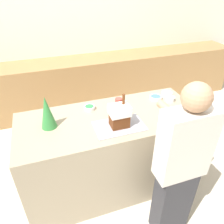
{
  "coord_description": "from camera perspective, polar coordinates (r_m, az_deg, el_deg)",
  "views": [
    {
      "loc": [
        -0.55,
        -1.66,
        2.11
      ],
      "look_at": [
        0.01,
        0.0,
        0.99
      ],
      "focal_mm": 35.0,
      "sensor_mm": 36.0,
      "label": 1
    }
  ],
  "objects": [
    {
      "name": "candy_bowl_far_right",
      "position": [
        2.57,
        14.13,
        4.66
      ],
      "size": [
        0.13,
        0.13,
        0.04
      ],
      "color": "white",
      "rests_on": "kitchen_island"
    },
    {
      "name": "ground_plane",
      "position": [
        2.74,
        -0.29,
        -17.69
      ],
      "size": [
        12.0,
        12.0,
        0.0
      ],
      "primitive_type": "plane",
      "color": "beige"
    },
    {
      "name": "person",
      "position": [
        1.88,
        17.2,
        -13.77
      ],
      "size": [
        0.41,
        0.51,
        1.54
      ],
      "color": "#333338",
      "rests_on": "ground_plane"
    },
    {
      "name": "gingerbread_house",
      "position": [
        1.93,
        1.95,
        -0.88
      ],
      "size": [
        0.18,
        0.14,
        0.3
      ],
      "color": "#5B2D14",
      "rests_on": "baking_tray"
    },
    {
      "name": "candy_bowl_front_corner",
      "position": [
        2.24,
        -5.9,
        1.14
      ],
      "size": [
        0.11,
        0.11,
        0.04
      ],
      "color": "white",
      "rests_on": "kitchen_island"
    },
    {
      "name": "baking_tray",
      "position": [
        2.0,
        1.88,
        -3.66
      ],
      "size": [
        0.46,
        0.28,
        0.01
      ],
      "color": "#9E9EA8",
      "rests_on": "kitchen_island"
    },
    {
      "name": "candy_bowl_far_left",
      "position": [
        2.46,
        14.99,
        3.42
      ],
      "size": [
        0.1,
        0.1,
        0.05
      ],
      "color": "white",
      "rests_on": "kitchen_island"
    },
    {
      "name": "decorative_tree",
      "position": [
        1.99,
        -16.62,
        -0.1
      ],
      "size": [
        0.14,
        0.14,
        0.31
      ],
      "color": "#33843D",
      "rests_on": "kitchen_island"
    },
    {
      "name": "back_cabinet_block",
      "position": [
        3.91,
        -8.97,
        7.0
      ],
      "size": [
        6.0,
        0.6,
        0.89
      ],
      "color": "#9E7547",
      "rests_on": "ground_plane"
    },
    {
      "name": "kitchen_island",
      "position": [
        2.41,
        -0.32,
        -10.62
      ],
      "size": [
        1.8,
        0.77,
        0.93
      ],
      "color": "gray",
      "rests_on": "ground_plane"
    },
    {
      "name": "mug",
      "position": [
        2.26,
        1.72,
        2.49
      ],
      "size": [
        0.07,
        0.07,
        0.1
      ],
      "color": "#B24238",
      "rests_on": "kitchen_island"
    },
    {
      "name": "wall_back",
      "position": [
        3.94,
        -11.06,
        20.18
      ],
      "size": [
        8.0,
        0.05,
        2.6
      ],
      "color": "white",
      "rests_on": "ground_plane"
    },
    {
      "name": "candy_bowl_behind_tray",
      "position": [
        2.47,
        11.33,
        3.74
      ],
      "size": [
        0.13,
        0.13,
        0.04
      ],
      "color": "white",
      "rests_on": "kitchen_island"
    }
  ]
}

